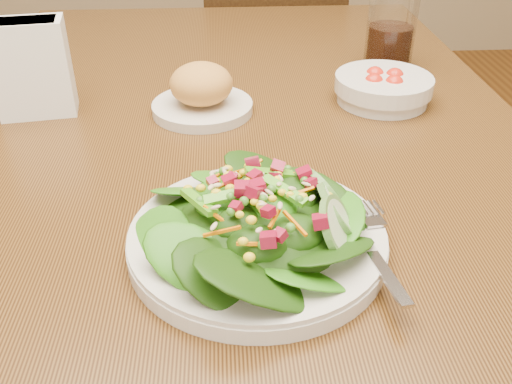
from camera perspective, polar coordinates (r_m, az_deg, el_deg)
dining_table at (r=0.88m, az=-2.27°, el=-0.19°), size 0.90×1.40×0.75m
chair_far at (r=1.83m, az=1.40°, el=11.89°), size 0.43×0.43×0.90m
salad_plate at (r=0.59m, az=1.04°, el=-3.40°), size 0.28×0.27×0.08m
bread_plate at (r=0.90m, az=-5.45°, el=9.83°), size 0.16×0.16×0.08m
tomato_bowl at (r=0.96m, az=12.59°, el=10.12°), size 0.16×0.16×0.05m
drinking_glass at (r=1.10m, az=13.32°, el=15.31°), size 0.09×0.09×0.15m
napkin_holder at (r=0.94m, az=-21.56°, el=11.67°), size 0.12×0.08×0.14m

